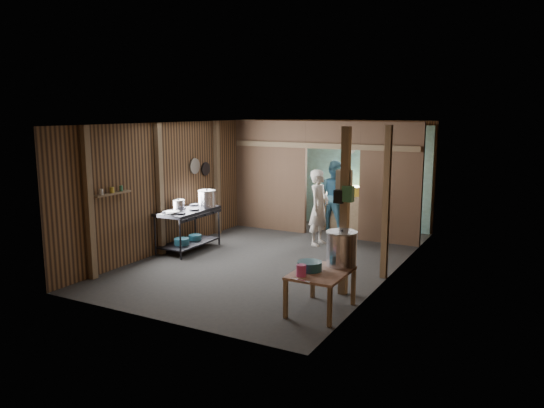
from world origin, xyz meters
The scene contains 41 objects.
floor centered at (0.00, 0.00, 0.00)m, with size 4.50×7.00×0.00m, color #292929.
ceiling centered at (0.00, 0.00, 2.60)m, with size 4.50×7.00×0.00m, color #31302F.
wall_back centered at (0.00, 3.50, 1.30)m, with size 4.50×0.00×2.60m, color brown.
wall_front centered at (0.00, -3.50, 1.30)m, with size 4.50×0.00×2.60m, color brown.
wall_left centered at (-2.25, 0.00, 1.30)m, with size 0.00×7.00×2.60m, color brown.
wall_right centered at (2.25, 0.00, 1.30)m, with size 0.00×7.00×2.60m, color brown.
partition_left centered at (-1.32, 2.20, 1.30)m, with size 1.85×0.10×2.60m, color brown.
partition_right centered at (1.57, 2.20, 1.30)m, with size 1.35×0.10×2.60m, color brown.
partition_header centered at (0.25, 2.20, 2.30)m, with size 1.30×0.10×0.60m, color brown.
turquoise_panel centered at (0.00, 3.44, 1.25)m, with size 4.40×0.06×2.50m, color #7FC1BC.
back_counter centered at (0.30, 2.95, 0.42)m, with size 1.20×0.50×0.85m, color #876B50.
wall_clock centered at (0.25, 3.40, 1.90)m, with size 0.20×0.20×0.03m, color silver.
post_left_a centered at (-2.18, -2.60, 1.30)m, with size 0.10×0.12×2.60m, color #876B50.
post_left_b centered at (-2.18, -0.80, 1.30)m, with size 0.10×0.12×2.60m, color #876B50.
post_left_c centered at (-2.18, 1.20, 1.30)m, with size 0.10×0.12×2.60m, color #876B50.
post_right centered at (2.18, -0.20, 1.30)m, with size 0.10×0.12×2.60m, color #876B50.
post_free centered at (1.85, -1.30, 1.30)m, with size 0.12×0.12×2.60m, color #876B50.
cross_beam centered at (0.00, 2.15, 2.05)m, with size 4.40×0.12×0.12m, color #876B50.
pan_lid_big centered at (-2.21, 0.40, 1.65)m, with size 0.34×0.34×0.03m, color gray.
pan_lid_small centered at (-2.21, 0.80, 1.55)m, with size 0.30×0.30×0.03m, color black.
wall_shelf centered at (-2.15, -2.10, 1.40)m, with size 0.14×0.80×0.03m, color #876B50.
jar_white centered at (-2.15, -2.35, 1.47)m, with size 0.07×0.07×0.10m, color silver.
jar_yellow centered at (-2.15, -2.10, 1.47)m, with size 0.08×0.08×0.10m, color gold.
jar_green centered at (-2.15, -1.88, 1.47)m, with size 0.06×0.06×0.10m, color #2E6D47.
bag_white centered at (1.80, -1.22, 1.78)m, with size 0.22×0.15×0.32m, color silver.
bag_green centered at (1.92, -1.36, 1.60)m, with size 0.16×0.12×0.24m, color #2E6D47.
bag_black centered at (1.78, -1.38, 1.55)m, with size 0.14×0.10×0.20m, color black.
gas_range centered at (-1.88, -0.32, 0.42)m, with size 0.74×1.44×0.85m, color black, non-canonical shape.
prep_table centered at (1.83, -2.15, 0.29)m, with size 0.72×1.00×0.59m, color tan, non-canonical shape.
stove_pot_large centered at (-1.71, 0.12, 1.01)m, with size 0.37×0.37×0.37m, color silver, non-canonical shape.
stove_pot_med centered at (-2.05, -0.40, 0.94)m, with size 0.25×0.25×0.22m, color silver, non-canonical shape.
frying_pan centered at (-1.88, -0.80, 0.87)m, with size 0.28×0.50×0.07m, color gray, non-canonical shape.
blue_tub_front centered at (-1.88, -0.55, 0.23)m, with size 0.31×0.31×0.13m, color #1D5063.
blue_tub_back centered at (-1.88, -0.10, 0.22)m, with size 0.27×0.27×0.11m, color #1D5063.
stock_pot centered at (1.97, -1.73, 0.83)m, with size 0.46×0.46×0.53m, color silver, non-canonical shape.
wash_basin centered at (1.67, -2.17, 0.65)m, with size 0.35×0.35×0.13m, color #1D5063.
pink_bucket centered at (1.67, -2.47, 0.67)m, with size 0.14×0.14×0.16m, color #C53E86.
knife centered at (1.75, -2.65, 0.59)m, with size 0.30×0.04×0.01m, color silver.
yellow_tub centered at (0.52, 2.95, 0.96)m, with size 0.39×0.39×0.22m, color gold.
cook centered at (0.30, 1.35, 0.81)m, with size 0.59×0.39×1.61m, color beige.
worker_back centered at (0.06, 2.83, 0.84)m, with size 0.81×0.63×1.67m, color teal.
Camera 1 is at (4.62, -8.80, 2.84)m, focal length 34.91 mm.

